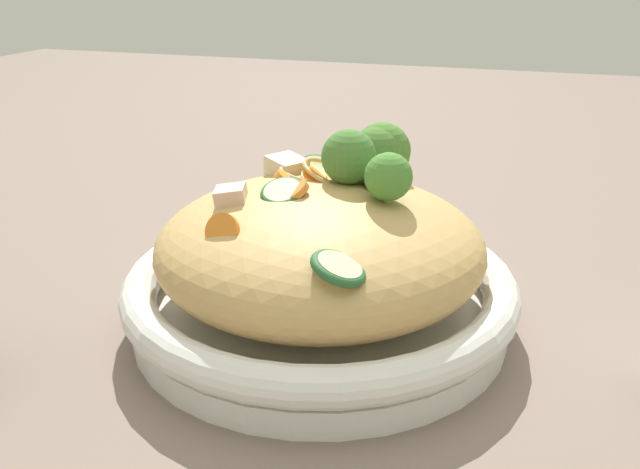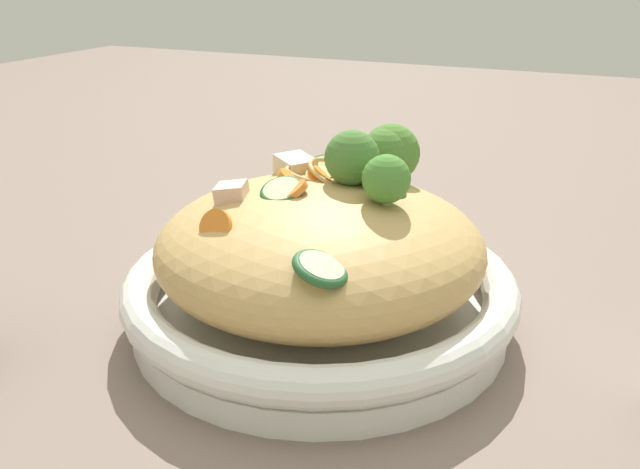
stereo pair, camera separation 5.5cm
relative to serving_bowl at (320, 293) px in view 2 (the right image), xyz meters
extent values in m
plane|color=#7C695F|center=(0.00, 0.00, -0.03)|extent=(3.00, 3.00, 0.00)
cylinder|color=white|center=(0.00, 0.00, -0.02)|extent=(0.32, 0.32, 0.02)
torus|color=white|center=(0.00, 0.00, 0.01)|extent=(0.33, 0.33, 0.03)
ellipsoid|color=tan|center=(0.00, 0.00, 0.04)|extent=(0.27, 0.27, 0.10)
torus|color=tan|center=(-0.03, 0.04, 0.09)|extent=(0.06, 0.06, 0.02)
torus|color=tan|center=(0.00, 0.05, 0.09)|extent=(0.08, 0.08, 0.03)
torus|color=tan|center=(0.02, 0.03, 0.09)|extent=(0.07, 0.07, 0.02)
cone|color=#9DBB73|center=(0.03, 0.08, 0.08)|extent=(0.03, 0.03, 0.02)
sphere|color=#4C7E31|center=(0.03, 0.08, 0.11)|extent=(0.07, 0.07, 0.05)
cone|color=#A1BC73|center=(0.01, 0.03, 0.09)|extent=(0.02, 0.02, 0.01)
sphere|color=#497C35|center=(0.01, 0.03, 0.11)|extent=(0.05, 0.05, 0.05)
cone|color=#9FB97C|center=(0.06, 0.00, 0.09)|extent=(0.02, 0.02, 0.02)
sphere|color=#4C8935|center=(0.06, 0.00, 0.11)|extent=(0.05, 0.05, 0.04)
cone|color=#A4BD70|center=(0.03, 0.08, 0.08)|extent=(0.03, 0.03, 0.01)
sphere|color=#4A7932|center=(0.03, 0.08, 0.11)|extent=(0.06, 0.06, 0.05)
cylinder|color=orange|center=(-0.02, -0.01, 0.09)|extent=(0.03, 0.03, 0.02)
cylinder|color=orange|center=(-0.03, 0.01, 0.09)|extent=(0.03, 0.03, 0.02)
cylinder|color=orange|center=(-0.05, -0.08, 0.08)|extent=(0.03, 0.02, 0.03)
cylinder|color=orange|center=(0.01, 0.06, 0.09)|extent=(0.03, 0.03, 0.01)
cylinder|color=orange|center=(-0.01, 0.03, 0.09)|extent=(0.03, 0.03, 0.02)
cylinder|color=orange|center=(-0.02, 0.03, 0.09)|extent=(0.03, 0.03, 0.01)
cylinder|color=beige|center=(-0.03, 0.08, 0.08)|extent=(0.03, 0.03, 0.02)
torus|color=#295026|center=(-0.03, 0.08, 0.08)|extent=(0.04, 0.04, 0.02)
cylinder|color=beige|center=(0.05, -0.10, 0.08)|extent=(0.03, 0.03, 0.02)
torus|color=#275B30|center=(0.05, -0.10, 0.08)|extent=(0.04, 0.04, 0.02)
cylinder|color=beige|center=(0.05, 0.03, 0.09)|extent=(0.03, 0.03, 0.01)
torus|color=#2C5926|center=(0.05, 0.03, 0.09)|extent=(0.04, 0.04, 0.02)
cylinder|color=beige|center=(-0.03, -0.02, 0.09)|extent=(0.03, 0.03, 0.02)
torus|color=#255B28|center=(-0.03, -0.02, 0.09)|extent=(0.04, 0.04, 0.02)
cube|color=beige|center=(-0.07, -0.03, 0.09)|extent=(0.03, 0.03, 0.02)
cube|color=beige|center=(-0.05, 0.05, 0.09)|extent=(0.04, 0.04, 0.02)
camera|label=1|loc=(0.16, -0.48, 0.26)|focal=37.43mm
camera|label=2|loc=(0.21, -0.46, 0.26)|focal=37.43mm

